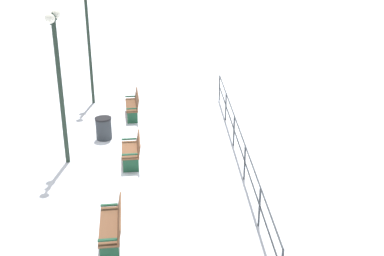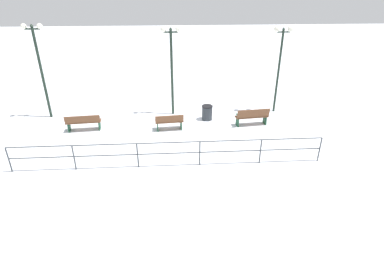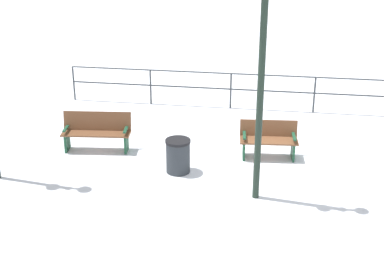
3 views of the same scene
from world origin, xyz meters
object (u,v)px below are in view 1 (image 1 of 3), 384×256
Objects in this scene: bench_nearest at (134,104)px; trash_bin at (104,128)px; bench_second at (133,150)px; lamppost_middle at (58,64)px; lamppost_near at (87,23)px; bench_third at (113,225)px.

bench_nearest is 2.35m from trash_bin.
lamppost_middle is at bearing -10.38° from bench_second.
lamppost_near is at bearing -49.48° from bench_nearest.
lamppost_middle is (1.86, -4.34, 2.65)m from bench_third.
bench_second is at bearing 87.26° from bench_nearest.
lamppost_middle reaches higher than bench_third.
lamppost_near reaches higher than bench_third.
bench_third is 2.15× the size of trash_bin.
bench_nearest is 3.76m from lamppost_near.
bench_nearest is 4.15m from bench_second.
bench_third is 10.56m from lamppost_near.
bench_third is (-0.06, 8.29, -0.03)m from bench_nearest.
lamppost_middle is at bearing 90.00° from lamppost_near.
lamppost_middle reaches higher than bench_second.
bench_second is 0.31× the size of lamppost_near.
bench_nearest is 8.29m from bench_third.
trash_bin is at bearing 103.23° from lamppost_near.
lamppost_middle is 5.95× the size of trash_bin.
lamppost_near is (1.86, -10.00, 2.85)m from bench_third.
bench_nearest is at bearing 136.50° from lamppost_near.
lamppost_middle is (2.03, -0.19, 2.67)m from bench_second.
bench_nearest is 0.37× the size of lamppost_near.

